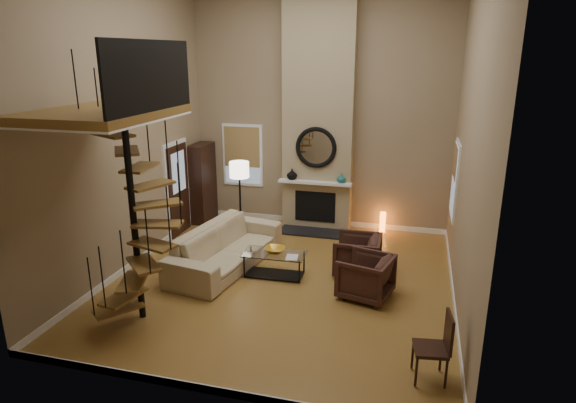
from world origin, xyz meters
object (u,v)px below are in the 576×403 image
(side_chair, at_px, (438,344))
(floor_lamp, at_px, (239,176))
(hutch, at_px, (202,183))
(accent_lamp, at_px, (383,222))
(sofa, at_px, (226,247))
(coffee_table, at_px, (274,261))
(armchair_near, at_px, (361,256))
(armchair_far, at_px, (370,278))

(side_chair, bearing_deg, floor_lamp, 134.79)
(floor_lamp, bearing_deg, hutch, 147.81)
(floor_lamp, relative_size, accent_lamp, 3.74)
(sofa, height_order, coffee_table, sofa)
(hutch, xyz_separation_m, armchair_near, (4.15, -2.08, -0.60))
(floor_lamp, xyz_separation_m, accent_lamp, (3.08, 1.08, -1.16))
(hutch, relative_size, coffee_table, 1.64)
(armchair_near, distance_m, side_chair, 3.20)
(side_chair, bearing_deg, coffee_table, 139.75)
(sofa, height_order, floor_lamp, floor_lamp)
(armchair_far, height_order, accent_lamp, armchair_far)
(coffee_table, bearing_deg, armchair_far, -12.05)
(hutch, xyz_separation_m, armchair_far, (4.40, -2.98, -0.60))
(sofa, xyz_separation_m, armchair_near, (2.59, 0.32, -0.04))
(armchair_near, distance_m, coffee_table, 1.64)
(hutch, distance_m, armchair_far, 5.35)
(side_chair, bearing_deg, armchair_near, 113.89)
(armchair_far, distance_m, floor_lamp, 3.95)
(sofa, bearing_deg, accent_lamp, -36.95)
(sofa, height_order, armchair_near, sofa)
(coffee_table, bearing_deg, side_chair, -40.25)
(sofa, xyz_separation_m, armchair_far, (2.84, -0.58, -0.04))
(coffee_table, xyz_separation_m, side_chair, (2.85, -2.41, 0.24))
(hutch, distance_m, coffee_table, 3.73)
(coffee_table, relative_size, side_chair, 1.27)
(accent_lamp, bearing_deg, floor_lamp, -160.74)
(armchair_near, xyz_separation_m, side_chair, (1.30, -2.93, 0.17))
(coffee_table, relative_size, floor_lamp, 0.66)
(floor_lamp, bearing_deg, coffee_table, -53.58)
(armchair_near, relative_size, coffee_table, 0.73)
(sofa, relative_size, armchair_far, 3.31)
(hutch, height_order, accent_lamp, hutch)
(floor_lamp, bearing_deg, armchair_near, -23.91)
(sofa, xyz_separation_m, floor_lamp, (-0.28, 1.59, 1.02))
(coffee_table, bearing_deg, armchair_near, 18.29)
(hutch, relative_size, floor_lamp, 1.09)
(armchair_near, bearing_deg, coffee_table, -72.03)
(floor_lamp, distance_m, side_chair, 5.98)
(hutch, distance_m, side_chair, 7.41)
(armchair_far, height_order, floor_lamp, floor_lamp)
(armchair_near, relative_size, accent_lamp, 1.82)
(coffee_table, height_order, floor_lamp, floor_lamp)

